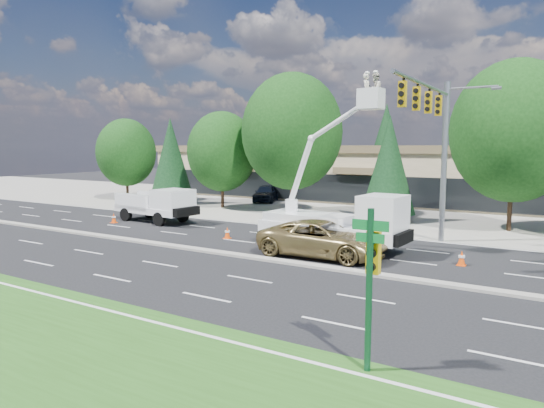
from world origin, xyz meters
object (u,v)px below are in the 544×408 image
Objects in this scene: signal_mast at (437,134)px; utility_pickup at (159,208)px; street_sign_pole at (371,272)px; minivan at (322,239)px; bucket_truck at (343,213)px.

signal_mast is 19.63m from utility_pickup.
street_sign_pole is 25.40m from utility_pickup.
signal_mast is at bearing -43.19° from minivan.
bucket_truck is at bearing 115.56° from street_sign_pole.
bucket_truck reaches higher than minivan.
signal_mast reaches higher than utility_pickup.
street_sign_pole is 12.34m from minivan.
signal_mast reaches higher than street_sign_pole.
minivan is at bearing -8.08° from utility_pickup.
street_sign_pole reaches higher than utility_pickup.
signal_mast is 1.11× the size of bucket_truck.
street_sign_pole is (1.97, -15.45, -3.61)m from signal_mast.
signal_mast is 1.54× the size of utility_pickup.
utility_pickup is 0.72× the size of bucket_truck.
signal_mast is at bearing 97.27° from street_sign_pole.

